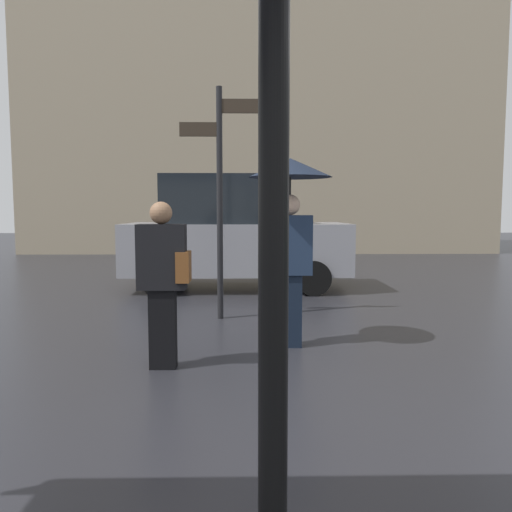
% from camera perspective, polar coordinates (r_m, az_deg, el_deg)
% --- Properties ---
extents(pedestrian_with_umbrella, '(0.88, 0.88, 2.00)m').
position_cam_1_polar(pedestrian_with_umbrella, '(5.34, 3.86, 5.62)').
color(pedestrian_with_umbrella, black).
rests_on(pedestrian_with_umbrella, ground).
extents(pedestrian_with_bag, '(0.48, 0.24, 1.54)m').
position_cam_1_polar(pedestrian_with_bag, '(4.70, -10.36, -2.08)').
color(pedestrian_with_bag, black).
rests_on(pedestrian_with_bag, ground).
extents(parked_car_left, '(4.07, 1.93, 2.08)m').
position_cam_1_polar(parked_car_left, '(9.41, -2.55, 2.56)').
color(parked_car_left, gray).
rests_on(parked_car_left, ground).
extents(street_signpost, '(1.08, 0.08, 3.06)m').
position_cam_1_polar(street_signpost, '(6.75, -4.08, 8.53)').
color(street_signpost, black).
rests_on(street_signpost, ground).
extents(building_block, '(16.04, 2.97, 16.93)m').
position_cam_1_polar(building_block, '(19.43, 0.33, 26.34)').
color(building_block, gray).
rests_on(building_block, ground).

